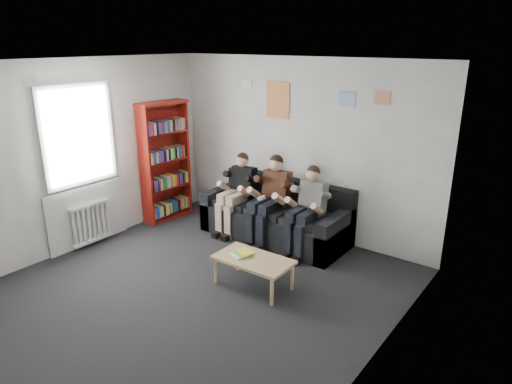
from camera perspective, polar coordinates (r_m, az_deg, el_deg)
room_shell at (r=5.13m, az=-9.48°, el=0.37°), size 5.00×5.00×5.00m
sofa at (r=7.04m, az=2.55°, el=-3.25°), size 2.27×0.93×0.88m
bookshelf at (r=7.77m, az=-11.26°, el=3.76°), size 0.30×0.89×1.98m
coffee_table at (r=5.66m, az=-0.32°, el=-8.72°), size 0.95×0.53×0.38m
game_cases at (r=5.71m, az=-1.78°, el=-7.68°), size 0.25×0.22×0.05m
person_left at (r=7.13m, az=-2.51°, el=-0.17°), size 0.36×0.78×1.26m
person_middle at (r=6.76m, az=1.62°, el=-1.03°), size 0.39×0.84×1.32m
person_right at (r=6.45m, az=6.23°, el=-2.33°), size 0.36×0.78×1.26m
radiator at (r=7.20m, az=-19.88°, el=-3.60°), size 0.10×0.64×0.60m
window at (r=7.04m, az=-20.81°, el=1.67°), size 0.05×1.30×2.36m
poster_large at (r=7.10m, az=2.73°, el=11.43°), size 0.42×0.01×0.55m
poster_blue at (r=6.51m, az=11.30°, el=11.35°), size 0.25×0.01×0.20m
poster_pink at (r=6.31m, az=15.48°, el=11.27°), size 0.22×0.01×0.18m
poster_sign at (r=7.43m, az=-1.17°, el=13.32°), size 0.20×0.01×0.14m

